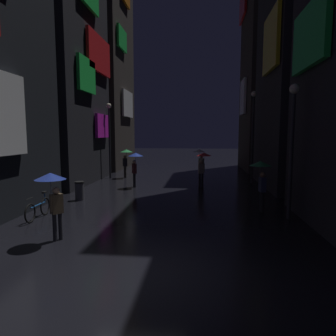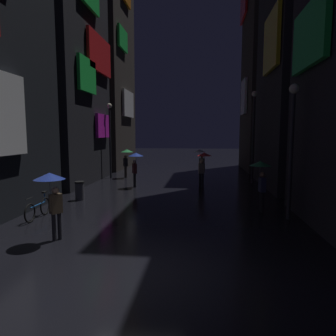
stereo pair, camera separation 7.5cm
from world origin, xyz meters
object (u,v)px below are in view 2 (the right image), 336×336
Objects in this scene: pedestrian_midstreet_left_red at (203,160)px; streetlamp_right_near at (292,135)px; bicycle_parked_at_storefront at (38,209)px; streetlamp_right_far at (253,127)px; pedestrian_far_right_green at (127,155)px; pedestrian_midstreet_centre_blue at (135,160)px; pedestrian_foreground_right_blue at (52,187)px; pedestrian_near_crossing_clear at (200,155)px; trash_bin at (80,191)px; pedestrian_foreground_left_green at (261,172)px; streetlamp_left_far at (110,132)px.

streetlamp_right_near reaches higher than pedestrian_midstreet_left_red.
bicycle_parked_at_storefront is 0.30× the size of streetlamp_right_far.
pedestrian_far_right_green is 4.14m from pedestrian_midstreet_centre_blue.
pedestrian_foreground_right_blue is at bearing -85.35° from pedestrian_far_right_green.
pedestrian_near_crossing_clear is at bearing 93.03° from pedestrian_midstreet_left_red.
pedestrian_midstreet_left_red is (4.56, 9.96, 0.00)m from pedestrian_foreground_right_blue.
pedestrian_foreground_right_blue is 5.92m from trash_bin.
pedestrian_midstreet_centre_blue is at bearing -161.46° from streetlamp_right_far.
pedestrian_foreground_left_green is 7.72m from streetlamp_right_far.
pedestrian_midstreet_centre_blue is at bearing -130.87° from pedestrian_near_crossing_clear.
streetlamp_right_near reaches higher than pedestrian_far_right_green.
pedestrian_foreground_right_blue and pedestrian_foreground_left_green have the same top height.
pedestrian_midstreet_left_red reaches higher than bicycle_parked_at_storefront.
trash_bin is (0.70, -7.35, -2.94)m from streetlamp_left_far.
pedestrian_midstreet_centre_blue is at bearing 72.14° from bicycle_parked_at_storefront.
pedestrian_near_crossing_clear and pedestrian_midstreet_left_red have the same top height.
pedestrian_foreground_right_blue is 1.16× the size of bicycle_parked_at_storefront.
pedestrian_midstreet_left_red is 2.28× the size of trash_bin.
streetlamp_right_far is (7.78, 11.83, 2.04)m from pedestrian_foreground_right_blue.
streetlamp_right_near is (0.86, -1.13, 1.54)m from pedestrian_foreground_left_green.
pedestrian_far_right_green is 13.26m from pedestrian_foreground_right_blue.
pedestrian_foreground_right_blue is at bearing -51.72° from bicycle_parked_at_storefront.
bicycle_parked_at_storefront is (-8.74, -2.13, -1.28)m from pedestrian_foreground_left_green.
pedestrian_far_right_green is 2.10m from streetlamp_left_far.
streetlamp_right_near is (8.86, -9.92, 1.54)m from pedestrian_far_right_green.
pedestrian_midstreet_left_red reaches higher than trash_bin.
streetlamp_right_far is (8.86, -1.39, 2.04)m from pedestrian_far_right_green.
pedestrian_foreground_left_green is 0.35× the size of streetlamp_right_far.
pedestrian_foreground_right_blue is at bearing -80.28° from streetlamp_left_far.
pedestrian_foreground_left_green is (2.36, -5.53, 0.00)m from pedestrian_midstreet_left_red.
streetlamp_right_far is 11.65m from trash_bin.
bicycle_parked_at_storefront is 0.33× the size of streetlamp_left_far.
bicycle_parked_at_storefront is at bearing -93.89° from pedestrian_far_right_green.
pedestrian_midstreet_left_red and pedestrian_foreground_left_green have the same top height.
streetlamp_right_far reaches higher than pedestrian_midstreet_left_red.
bicycle_parked_at_storefront is at bearing -95.21° from trash_bin.
pedestrian_near_crossing_clear is 1.16× the size of bicycle_parked_at_storefront.
pedestrian_far_right_green is 11.88m from pedestrian_foreground_left_green.
pedestrian_foreground_right_blue is 3.20m from bicycle_parked_at_storefront.
bicycle_parked_at_storefront is 1.96× the size of trash_bin.
streetlamp_left_far reaches higher than bicycle_parked_at_storefront.
pedestrian_far_right_green is 6.51m from pedestrian_midstreet_left_red.
streetlamp_left_far is at bearing 92.15° from bicycle_parked_at_storefront.
pedestrian_far_right_green is (-5.43, -0.66, 0.00)m from pedestrian_near_crossing_clear.
pedestrian_foreground_left_green is at bearing -47.68° from pedestrian_far_right_green.
streetlamp_left_far is 7.95m from trash_bin.
pedestrian_near_crossing_clear is at bearing 6.90° from pedestrian_far_right_green.
pedestrian_foreground_left_green reaches higher than trash_bin.
trash_bin is at bearing -125.36° from pedestrian_near_crossing_clear.
bicycle_parked_at_storefront is (-6.38, -7.66, -1.28)m from pedestrian_midstreet_left_red.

